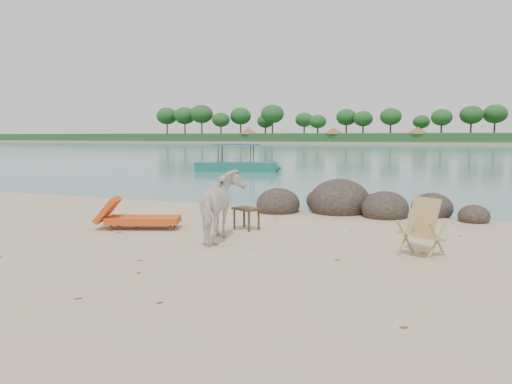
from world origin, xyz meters
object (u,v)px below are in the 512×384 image
side_table (246,220)px  lounge_chair (143,217)px  boulders (352,205)px  cow (223,207)px  boat_near (236,148)px  deck_chair (422,229)px

side_table → lounge_chair: size_ratio=0.30×
boulders → cow: bearing=-108.8°
boulders → side_table: 4.08m
lounge_chair → boat_near: bearing=87.0°
lounge_chair → deck_chair: size_ratio=2.04×
cow → side_table: size_ratio=2.75×
side_table → boat_near: boat_near is taller
cow → deck_chair: 4.10m
deck_chair → boat_near: bearing=158.7°
boulders → side_table: (-1.78, -3.68, 0.01)m
boulders → cow: (-1.72, -5.07, 0.51)m
cow → lounge_chair: (-2.43, 0.50, -0.43)m
side_table → deck_chair: 4.30m
boulders → boat_near: boat_near is taller
boat_near → deck_chair: bearing=-69.9°
cow → side_table: bearing=-104.3°
boat_near → side_table: bearing=-77.5°
lounge_chair → boat_near: (-6.95, 20.05, 1.15)m
lounge_chair → boat_near: size_ratio=0.36×
cow → lounge_chair: bearing=-28.3°
side_table → deck_chair: bearing=9.1°
side_table → boat_near: (-9.32, 19.16, 1.22)m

